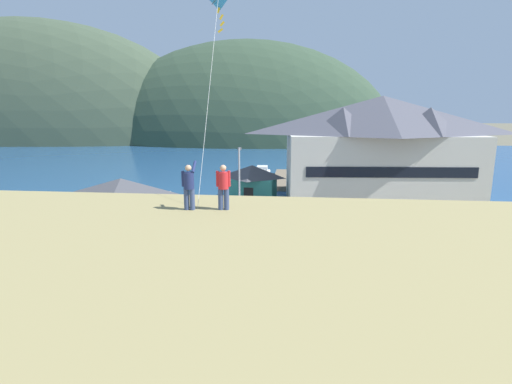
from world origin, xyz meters
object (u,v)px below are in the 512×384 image
object	(u,v)px
parking_light_pole	(239,183)
person_kite_flyer	(189,185)
harbor_lodge	(381,148)
flying_kite	(218,7)
parked_car_mid_row_center	(398,262)
parked_car_mid_row_near	(266,233)
storage_shed_waterside	(252,182)
parked_car_back_row_right	(259,259)
wharf_dock	(284,179)
storage_shed_near_lot	(123,207)
moored_boat_wharfside	(262,175)
parked_car_mid_row_far	(345,233)
person_companion	(223,186)
parked_car_front_row_red	(195,232)
parked_car_corner_spot	(55,246)
parked_car_lone_by_shed	(480,267)

from	to	relation	value
parking_light_pole	person_kite_flyer	world-z (taller)	person_kite_flyer
harbor_lodge	flying_kite	bearing A→B (deg)	-117.96
parked_car_mid_row_center	parked_car_mid_row_near	world-z (taller)	same
storage_shed_waterside	person_kite_flyer	bearing A→B (deg)	-87.83
harbor_lodge	parked_car_mid_row_center	distance (m)	21.97
flying_kite	parked_car_mid_row_near	bearing A→B (deg)	79.72
parked_car_back_row_right	parked_car_mid_row_near	bearing A→B (deg)	89.81
parked_car_back_row_right	person_kite_flyer	bearing A→B (deg)	-99.32
wharf_dock	parked_car_mid_row_center	size ratio (longest dim) A/B	3.65
storage_shed_near_lot	moored_boat_wharfside	world-z (taller)	storage_shed_near_lot
parked_car_mid_row_far	person_kite_flyer	world-z (taller)	person_kite_flyer
harbor_lodge	person_kite_flyer	xyz separation A→B (m)	(-13.40, -31.69, 1.42)
moored_boat_wharfside	storage_shed_near_lot	bearing A→B (deg)	-107.44
person_kite_flyer	parked_car_mid_row_near	bearing A→B (deg)	83.87
storage_shed_near_lot	person_kite_flyer	distance (m)	20.65
storage_shed_near_lot	parked_car_mid_row_far	bearing A→B (deg)	-1.24
flying_kite	person_kite_flyer	bearing A→B (deg)	-89.97
storage_shed_near_lot	parked_car_back_row_right	world-z (taller)	storage_shed_near_lot
wharf_dock	person_kite_flyer	xyz separation A→B (m)	(-2.24, -45.14, 7.57)
harbor_lodge	person_companion	size ratio (longest dim) A/B	12.94
person_kite_flyer	storage_shed_waterside	bearing A→B (deg)	92.17
parked_car_front_row_red	parked_car_mid_row_center	bearing A→B (deg)	-18.66
storage_shed_waterside	parked_car_mid_row_far	world-z (taller)	storage_shed_waterside
parked_car_back_row_right	parked_car_corner_spot	distance (m)	14.87
parked_car_lone_by_shed	parked_car_mid_row_near	bearing A→B (deg)	158.19
storage_shed_waterside	moored_boat_wharfside	bearing A→B (deg)	90.13
moored_boat_wharfside	parked_car_back_row_right	xyz separation A→B (m)	(2.94, -36.26, 0.34)
parked_car_mid_row_far	flying_kite	xyz separation A→B (m)	(-7.98, -10.11, 14.69)
parked_car_back_row_right	person_companion	size ratio (longest dim) A/B	2.49
moored_boat_wharfside	parked_car_back_row_right	bearing A→B (deg)	-85.37
parked_car_front_row_red	person_companion	xyz separation A→B (m)	(5.29, -15.38, 6.83)
person_companion	parked_car_corner_spot	bearing A→B (deg)	142.55
moored_boat_wharfside	parked_car_mid_row_far	distance (m)	31.36
storage_shed_near_lot	moored_boat_wharfside	distance (m)	31.06
moored_boat_wharfside	parking_light_pole	distance (m)	26.66
harbor_lodge	moored_boat_wharfside	world-z (taller)	harbor_lodge
parked_car_corner_spot	harbor_lodge	bearing A→B (deg)	37.64
parked_car_mid_row_far	parked_car_back_row_right	xyz separation A→B (m)	(-6.29, -6.28, 0.00)
storage_shed_waterside	wharf_dock	distance (m)	13.52
storage_shed_waterside	parked_car_front_row_red	xyz separation A→B (m)	(-2.76, -16.67, -1.12)
parking_light_pole	person_companion	world-z (taller)	person_companion
parking_light_pole	person_kite_flyer	bearing A→B (deg)	-87.16
parked_car_corner_spot	person_companion	world-z (taller)	person_companion
wharf_dock	flying_kite	bearing A→B (deg)	-93.32
moored_boat_wharfside	parked_car_back_row_right	world-z (taller)	moored_boat_wharfside
parked_car_mid_row_center	parked_car_corner_spot	world-z (taller)	same
parked_car_front_row_red	flying_kite	distance (m)	17.72
parked_car_mid_row_near	storage_shed_waterside	bearing A→B (deg)	100.13
parked_car_mid_row_center	parked_car_lone_by_shed	world-z (taller)	same
storage_shed_waterside	wharf_dock	bearing A→B (deg)	75.03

